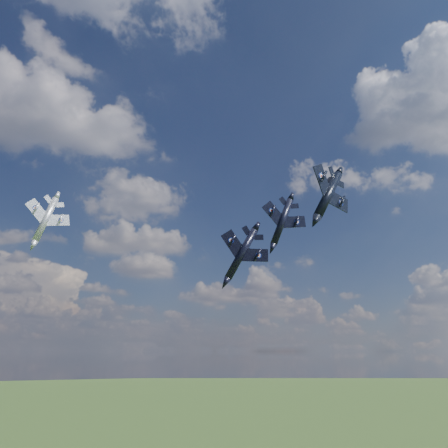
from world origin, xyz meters
name	(u,v)px	position (x,y,z in m)	size (l,w,h in m)	color
jet_lead_navy	(242,254)	(7.92, 20.65, 77.80)	(11.28, 15.73, 3.25)	black
jet_right_navy	(328,195)	(12.71, -3.77, 82.63)	(10.45, 14.57, 3.01)	black
jet_high_navy	(282,222)	(19.13, 23.92, 86.62)	(11.20, 15.62, 3.23)	black
jet_left_silver	(46,219)	(-29.44, 24.61, 82.27)	(9.00, 12.54, 2.60)	#9A9EA4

